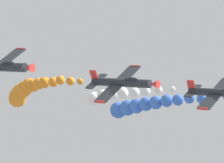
# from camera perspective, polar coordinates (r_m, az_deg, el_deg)

# --- Properties ---
(smoke_trail_lead) EXTENTS (5.13, 30.22, 6.38)m
(smoke_trail_lead) POSITION_cam_1_polar(r_m,az_deg,el_deg) (90.28, 3.99, -2.78)
(smoke_trail_lead) COLOR blue
(airplane_left_inner) EXTENTS (8.94, 10.35, 4.06)m
(airplane_left_inner) POSITION_cam_1_polar(r_m,az_deg,el_deg) (69.59, 12.55, -1.27)
(airplane_left_inner) COLOR #23282D
(smoke_trail_left_inner) EXTENTS (4.08, 18.22, 4.14)m
(smoke_trail_left_inner) POSITION_cam_1_polar(r_m,az_deg,el_deg) (80.54, 0.08, -1.59)
(smoke_trail_left_inner) COLOR white
(airplane_right_inner) EXTENTS (8.64, 10.35, 4.74)m
(airplane_right_inner) POSITION_cam_1_polar(r_m,az_deg,el_deg) (63.87, 1.16, -0.12)
(airplane_right_inner) COLOR #23282D
(smoke_trail_right_inner) EXTENTS (15.20, 28.64, 7.39)m
(smoke_trail_right_inner) POSITION_cam_1_polar(r_m,az_deg,el_deg) (88.12, -10.37, -1.26)
(smoke_trail_right_inner) COLOR orange
(airplane_left_outer) EXTENTS (8.48, 10.35, 5.06)m
(airplane_left_outer) POSITION_cam_1_polar(r_m,az_deg,el_deg) (61.21, -12.99, 1.70)
(airplane_left_outer) COLOR #23282D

